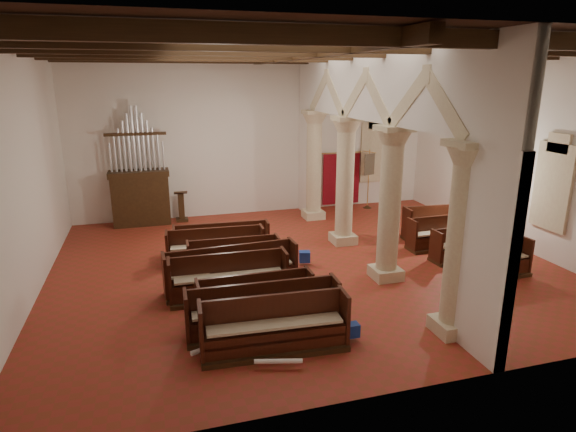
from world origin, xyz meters
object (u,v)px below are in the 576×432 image
Objects in this scene: lectern at (181,208)px; processional_banner at (368,189)px; pipe_organ at (140,188)px; nave_pew_0 at (275,334)px; aisle_pew_0 at (499,264)px.

processional_banner is at bearing -0.19° from lectern.
lectern is at bearing -0.44° from pipe_organ.
nave_pew_0 is at bearing -143.86° from processional_banner.
pipe_organ reaches higher than nave_pew_0.
processional_banner is (8.94, -0.21, -0.57)m from pipe_organ.
pipe_organ is at bearing 158.99° from processional_banner.
lectern reaches higher than aisle_pew_0.
pipe_organ is 1.67m from lectern.
processional_banner is at bearing 58.91° from nave_pew_0.
lectern is at bearing 132.76° from aisle_pew_0.
lectern is at bearing 99.65° from nave_pew_0.
processional_banner is 0.83× the size of nave_pew_0.
nave_pew_0 is (1.10, -9.64, -0.12)m from lectern.
pipe_organ reaches higher than lectern.
lectern is (1.42, -0.01, -0.87)m from pipe_organ.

